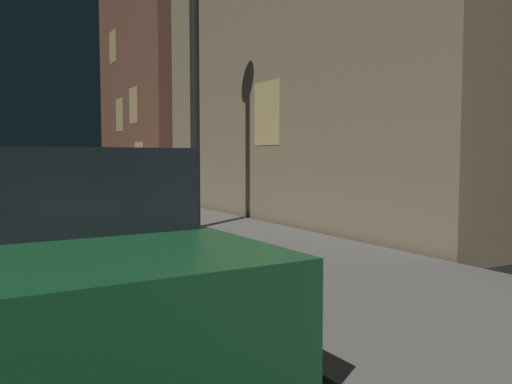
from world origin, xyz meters
name	(u,v)px	position (x,y,z in m)	size (l,w,h in m)	color
car_green	(55,248)	(2.85, 4.10, 0.70)	(2.03, 4.21, 1.43)	#19592D
car_silver	(2,195)	(2.85, 10.30, 0.70)	(2.23, 4.34, 1.43)	#B7B7BF
street_lamp	(194,17)	(5.72, 8.27, 3.72)	(0.44, 0.44, 5.38)	black
building_far	(229,86)	(11.45, 18.42, 4.17)	(8.31, 7.32, 8.34)	brown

